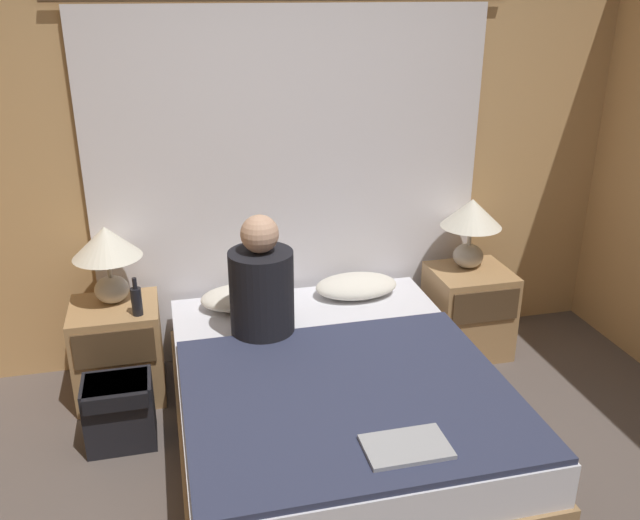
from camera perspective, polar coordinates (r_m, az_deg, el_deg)
The scene contains 14 objects.
wall_back at distance 4.05m, azimuth -2.66°, elevation 8.79°, with size 4.23×0.06×2.50m.
curtain_panel at distance 4.04m, azimuth -2.44°, elevation 5.98°, with size 2.53×0.02×2.13m.
bed at distance 3.49m, azimuth 1.14°, elevation -12.10°, with size 1.55×1.93×0.45m.
nightstand_left at distance 4.00m, azimuth -16.60°, elevation -7.32°, with size 0.48×0.45×0.55m.
nightstand_right at distance 4.38m, azimuth 12.36°, elevation -4.21°, with size 0.48×0.45×0.55m.
lamp_left at distance 3.82m, azimuth -17.50°, elevation 0.75°, with size 0.37×0.37×0.44m.
lamp_right at distance 4.22m, azimuth 12.61°, elevation 3.25°, with size 0.37×0.37×0.44m.
pillow_left at distance 3.95m, azimuth -6.44°, elevation -3.13°, with size 0.50×0.32×0.12m.
pillow_right at distance 4.08m, azimuth 3.07°, elevation -2.19°, with size 0.50×0.32×0.12m.
blanket_on_bed at distance 3.13m, azimuth 2.50°, elevation -11.28°, with size 1.49×1.31×0.03m.
person_left_in_bed at distance 3.54m, azimuth -4.95°, elevation -2.27°, with size 0.34×0.34×0.67m.
beer_bottle_on_left_stand at distance 3.72m, azimuth -15.19°, elevation -3.30°, with size 0.06×0.06×0.21m.
laptop_on_bed at distance 2.81m, azimuth 7.27°, elevation -15.33°, with size 0.34×0.22×0.02m.
backpack_on_floor at distance 3.63m, azimuth -16.55°, elevation -11.88°, with size 0.34×0.28×0.37m.
Camera 1 is at (-0.74, -2.05, 2.19)m, focal length 38.00 mm.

